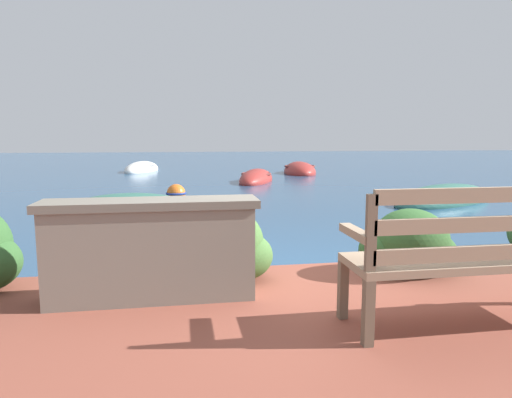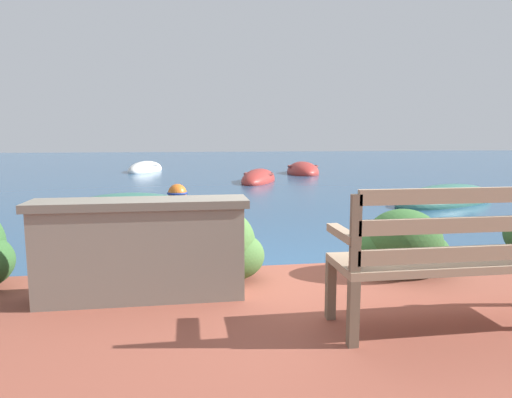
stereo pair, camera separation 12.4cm
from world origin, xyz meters
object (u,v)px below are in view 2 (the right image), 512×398
Objects in this scene: rowboat_outer at (303,172)px; rowboat_distant at (146,170)px; park_bench at (469,254)px; mooring_buoy at (177,193)px; rowboat_nearest at (131,209)px; rowboat_far at (259,180)px; rowboat_mid at (446,200)px.

rowboat_distant is (-6.23, 2.07, -0.01)m from rowboat_outer.
park_bench is 3.44× the size of mooring_buoy.
rowboat_outer is 6.57m from rowboat_distant.
rowboat_nearest is at bearing 110.33° from park_bench.
rowboat_outer is at bearing -17.11° from rowboat_far.
rowboat_distant is 8.51m from mooring_buoy.
rowboat_outer is (5.61, 8.53, 0.01)m from rowboat_nearest.
rowboat_far is at bearing 56.21° from rowboat_distant.
rowboat_outer is at bearing 52.95° from mooring_buoy.
rowboat_distant is at bearing 58.46° from rowboat_far.
rowboat_nearest is 4.93× the size of mooring_buoy.
rowboat_outer is at bearing 75.81° from park_bench.
park_bench is at bearing 176.13° from rowboat_outer.
rowboat_far is at bearing 83.76° from park_bench.
rowboat_nearest reaches higher than mooring_buoy.
park_bench is 11.97m from rowboat_far.
rowboat_nearest is 10.61m from rowboat_distant.
rowboat_mid is at bearing 53.23° from rowboat_distant.
mooring_buoy is at bearing 162.93° from rowboat_far.
park_bench is 0.70× the size of rowboat_nearest.
rowboat_nearest is at bearing 153.37° from rowboat_outer.
rowboat_nearest is at bearing 168.74° from rowboat_far.
park_bench is 0.57× the size of rowboat_far.
park_bench is 8.83m from mooring_buoy.
rowboat_far is 1.06× the size of rowboat_outer.
rowboat_nearest is at bearing -110.83° from mooring_buoy.
rowboat_distant reaches higher than rowboat_mid.
park_bench is 7.74m from rowboat_mid.
rowboat_outer reaches higher than rowboat_nearest.
rowboat_nearest is at bearing 21.07° from rowboat_distant.
park_bench reaches higher than rowboat_nearest.
park_bench reaches higher than rowboat_outer.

